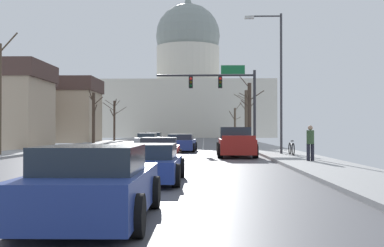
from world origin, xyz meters
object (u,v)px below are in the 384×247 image
sedan_oncoming_01 (153,139)px  sedan_near_03 (147,164)px  signal_gantry (226,89)px  sedan_oncoming_00 (147,140)px  bicycle_parked (291,149)px  street_lamp_right (277,71)px  pickup_truck_near_01 (236,143)px  sedan_near_00 (181,143)px  sedan_near_02 (159,151)px  sedan_near_04 (94,186)px  pedestrian_00 (310,141)px

sedan_oncoming_01 → sedan_near_03: bearing=-84.2°
signal_gantry → sedan_oncoming_00: (-7.05, 6.09, -4.20)m
sedan_oncoming_01 → bicycle_parked: sedan_oncoming_01 is taller
signal_gantry → sedan_near_03: signal_gantry is taller
street_lamp_right → pickup_truck_near_01: size_ratio=1.45×
sedan_near_00 → bicycle_parked: bearing=-47.4°
pickup_truck_near_01 → sedan_oncoming_00: bearing=113.6°
street_lamp_right → sedan_near_02: bearing=-131.2°
pickup_truck_near_01 → sedan_oncoming_01: size_ratio=1.33×
sedan_near_00 → sedan_near_04: (-0.21, -26.61, 0.00)m
signal_gantry → bicycle_parked: signal_gantry is taller
sedan_near_02 → pedestrian_00: bearing=3.7°
signal_gantry → bicycle_parked: size_ratio=4.47×
bicycle_parked → sedan_near_00: bearing=132.6°
pickup_truck_near_01 → sedan_near_02: bearing=-120.4°
street_lamp_right → sedan_near_04: 22.24m
sedan_near_00 → sedan_oncoming_00: bearing=110.1°
sedan_oncoming_01 → bicycle_parked: bearing=-67.7°
sedan_oncoming_00 → street_lamp_right: bearing=-58.5°
sedan_oncoming_00 → sedan_oncoming_01: bearing=92.2°
sedan_near_02 → street_lamp_right: bearing=48.8°
signal_gantry → street_lamp_right: street_lamp_right is taller
sedan_near_03 → street_lamp_right: bearing=67.7°
signal_gantry → pickup_truck_near_01: bearing=-89.5°
sedan_near_00 → sedan_near_03: sedan_near_00 is taller
bicycle_parked → sedan_near_02: bearing=-140.3°
sedan_near_00 → pickup_truck_near_01: bearing=-61.2°
sedan_near_02 → sedan_near_04: size_ratio=1.00×
street_lamp_right → pickup_truck_near_01: bearing=-165.3°
sedan_near_03 → sedan_oncoming_00: 30.59m
sedan_near_04 → sedan_oncoming_00: 36.75m
pickup_truck_near_01 → sedan_near_00: bearing=118.8°
street_lamp_right → sedan_oncoming_01: 26.69m
sedan_near_02 → sedan_oncoming_00: sedan_oncoming_00 is taller
sedan_near_00 → sedan_oncoming_01: (-3.98, 18.64, -0.01)m
sedan_oncoming_01 → sedan_oncoming_00: bearing=-87.8°
pedestrian_00 → bicycle_parked: 5.37m
street_lamp_right → bicycle_parked: bearing=-66.7°
street_lamp_right → pickup_truck_near_01: street_lamp_right is taller
signal_gantry → sedan_oncoming_00: 10.22m
pickup_truck_near_01 → bicycle_parked: size_ratio=3.27×
sedan_near_00 → sedan_near_03: bearing=-90.1°
signal_gantry → sedan_near_04: 30.99m
sedan_near_03 → sedan_near_04: 6.21m
signal_gantry → sedan_near_00: size_ratio=1.71×
pedestrian_00 → sedan_oncoming_01: bearing=108.6°
sedan_near_02 → sedan_oncoming_01: size_ratio=0.98×
sedan_near_02 → sedan_near_03: size_ratio=0.98×
sedan_near_03 → sedan_oncoming_01: 39.25m
sedan_near_02 → bicycle_parked: sedan_near_02 is taller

